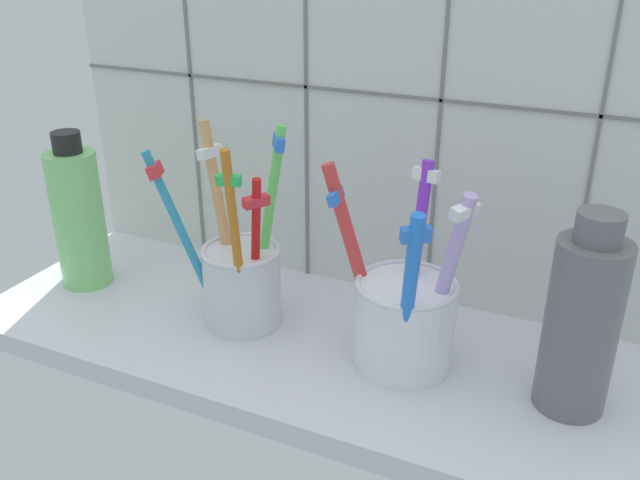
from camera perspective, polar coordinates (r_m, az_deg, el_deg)
The scene contains 6 objects.
counter_slab at distance 60.57cm, azimuth -0.05°, elevation -9.18°, with size 64.00×22.00×2.00cm, color silver.
tile_wall_back at distance 62.53cm, azimuth 4.69°, elevation 13.34°, with size 64.00×2.20×45.00cm.
toothbrush_cup_left at distance 60.82cm, azimuth -6.61°, elevation -2.96°, with size 11.20×8.68×18.25cm.
toothbrush_cup_right at distance 55.37cm, azimuth 7.15°, elevation -6.23°, with size 12.51×9.43×16.67cm.
ceramic_vase at distance 52.42cm, azimuth 21.15°, elevation -6.40°, with size 5.24×5.24×15.66cm.
soap_bottle at distance 70.45cm, azimuth -19.53°, elevation 1.93°, with size 4.90×4.90×15.65cm.
Camera 1 is at (21.04, -45.56, 34.92)cm, focal length 38.09 mm.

